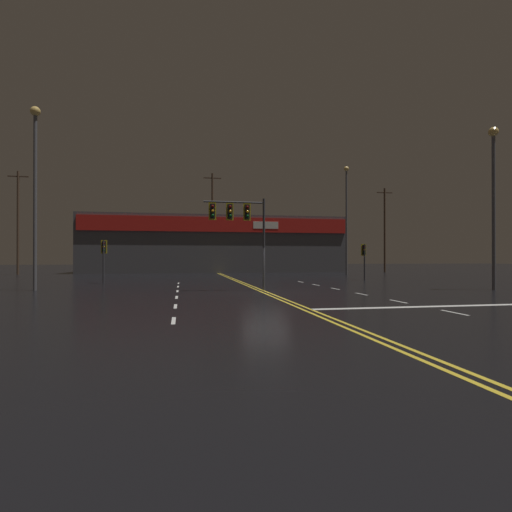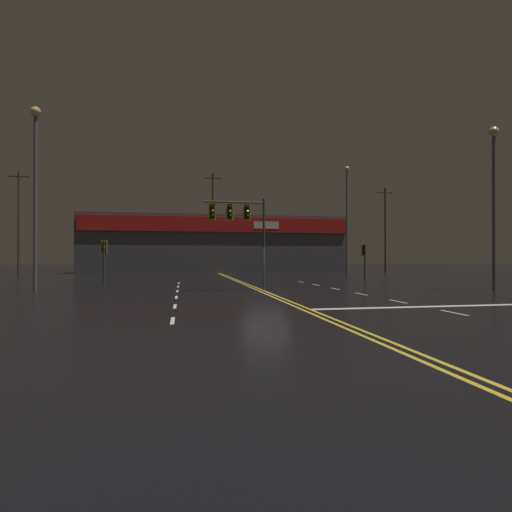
{
  "view_description": "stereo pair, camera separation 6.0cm",
  "coord_description": "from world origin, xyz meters",
  "px_view_note": "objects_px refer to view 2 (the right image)",
  "views": [
    {
      "loc": [
        -4.48,
        -21.19,
        1.88
      ],
      "look_at": [
        0.0,
        2.83,
        2.0
      ],
      "focal_mm": 28.0,
      "sensor_mm": 36.0,
      "label": 1
    },
    {
      "loc": [
        -4.42,
        -21.2,
        1.88
      ],
      "look_at": [
        0.0,
        2.83,
        2.0
      ],
      "focal_mm": 28.0,
      "sensor_mm": 36.0,
      "label": 2
    }
  ],
  "objects_px": {
    "traffic_signal_median": "(238,218)",
    "streetlight_far_right": "(494,186)",
    "traffic_signal_corner_northwest": "(104,252)",
    "traffic_signal_corner_northeast": "(364,254)",
    "streetlight_near_left": "(35,175)",
    "streetlight_median_approach": "(347,208)"
  },
  "relations": [
    {
      "from": "traffic_signal_corner_northwest",
      "to": "streetlight_near_left",
      "type": "height_order",
      "value": "streetlight_near_left"
    },
    {
      "from": "traffic_signal_corner_northwest",
      "to": "streetlight_far_right",
      "type": "height_order",
      "value": "streetlight_far_right"
    },
    {
      "from": "streetlight_near_left",
      "to": "streetlight_far_right",
      "type": "relative_size",
      "value": 1.11
    },
    {
      "from": "streetlight_median_approach",
      "to": "traffic_signal_median",
      "type": "bearing_deg",
      "value": -128.14
    },
    {
      "from": "streetlight_median_approach",
      "to": "traffic_signal_corner_northwest",
      "type": "bearing_deg",
      "value": -156.04
    },
    {
      "from": "streetlight_near_left",
      "to": "traffic_signal_median",
      "type": "bearing_deg",
      "value": -11.5
    },
    {
      "from": "traffic_signal_median",
      "to": "streetlight_far_right",
      "type": "bearing_deg",
      "value": -8.43
    },
    {
      "from": "traffic_signal_median",
      "to": "traffic_signal_corner_northeast",
      "type": "height_order",
      "value": "traffic_signal_median"
    },
    {
      "from": "traffic_signal_corner_northwest",
      "to": "streetlight_near_left",
      "type": "distance_m",
      "value": 7.81
    },
    {
      "from": "traffic_signal_corner_northwest",
      "to": "streetlight_far_right",
      "type": "distance_m",
      "value": 26.1
    },
    {
      "from": "traffic_signal_median",
      "to": "streetlight_near_left",
      "type": "bearing_deg",
      "value": 168.5
    },
    {
      "from": "traffic_signal_median",
      "to": "traffic_signal_corner_northwest",
      "type": "xyz_separation_m",
      "value": [
        -8.8,
        8.24,
        -1.8
      ]
    },
    {
      "from": "traffic_signal_corner_northwest",
      "to": "streetlight_median_approach",
      "type": "height_order",
      "value": "streetlight_median_approach"
    },
    {
      "from": "traffic_signal_corner_northeast",
      "to": "streetlight_near_left",
      "type": "bearing_deg",
      "value": -164.65
    },
    {
      "from": "traffic_signal_median",
      "to": "traffic_signal_corner_northeast",
      "type": "relative_size",
      "value": 1.74
    },
    {
      "from": "streetlight_near_left",
      "to": "streetlight_median_approach",
      "type": "height_order",
      "value": "streetlight_median_approach"
    },
    {
      "from": "traffic_signal_median",
      "to": "traffic_signal_corner_northwest",
      "type": "relative_size",
      "value": 1.66
    },
    {
      "from": "traffic_signal_corner_northwest",
      "to": "streetlight_near_left",
      "type": "relative_size",
      "value": 0.3
    },
    {
      "from": "traffic_signal_corner_northwest",
      "to": "streetlight_median_approach",
      "type": "distance_m",
      "value": 26.17
    },
    {
      "from": "traffic_signal_corner_northeast",
      "to": "streetlight_median_approach",
      "type": "distance_m",
      "value": 11.49
    },
    {
      "from": "traffic_signal_corner_northwest",
      "to": "streetlight_near_left",
      "type": "bearing_deg",
      "value": -114.56
    },
    {
      "from": "streetlight_median_approach",
      "to": "streetlight_far_right",
      "type": "distance_m",
      "value": 20.91
    }
  ]
}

